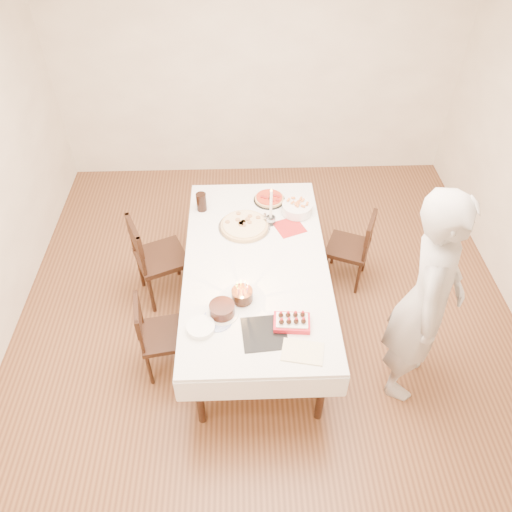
{
  "coord_description": "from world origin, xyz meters",
  "views": [
    {
      "loc": [
        -0.2,
        -2.83,
        3.52
      ],
      "look_at": [
        -0.1,
        0.03,
        0.82
      ],
      "focal_mm": 35.0,
      "sensor_mm": 36.0,
      "label": 1
    }
  ],
  "objects_px": {
    "cola_glass": "(201,202)",
    "birthday_cake": "(242,292)",
    "chair_left_savory": "(161,257)",
    "chair_right_savory": "(348,247)",
    "dining_table": "(256,294)",
    "pizza_pepperoni": "(269,199)",
    "chair_left_dessert": "(165,335)",
    "pizza_white": "(244,226)",
    "strawberry_box": "(292,322)",
    "taper_candle": "(271,206)",
    "person": "(427,301)",
    "layer_cake": "(222,310)",
    "pasta_bowl": "(297,208)"
  },
  "relations": [
    {
      "from": "person",
      "to": "pizza_pepperoni",
      "type": "xyz_separation_m",
      "value": [
        -1.02,
        1.41,
        -0.15
      ]
    },
    {
      "from": "person",
      "to": "taper_candle",
      "type": "height_order",
      "value": "person"
    },
    {
      "from": "cola_glass",
      "to": "birthday_cake",
      "type": "relative_size",
      "value": 1.08
    },
    {
      "from": "pizza_pepperoni",
      "to": "strawberry_box",
      "type": "distance_m",
      "value": 1.45
    },
    {
      "from": "chair_left_dessert",
      "to": "person",
      "type": "height_order",
      "value": "person"
    },
    {
      "from": "layer_cake",
      "to": "strawberry_box",
      "type": "height_order",
      "value": "layer_cake"
    },
    {
      "from": "pizza_white",
      "to": "cola_glass",
      "type": "bearing_deg",
      "value": 144.77
    },
    {
      "from": "person",
      "to": "pasta_bowl",
      "type": "relative_size",
      "value": 6.95
    },
    {
      "from": "taper_candle",
      "to": "strawberry_box",
      "type": "relative_size",
      "value": 1.47
    },
    {
      "from": "chair_left_dessert",
      "to": "pizza_white",
      "type": "relative_size",
      "value": 1.73
    },
    {
      "from": "pizza_pepperoni",
      "to": "strawberry_box",
      "type": "height_order",
      "value": "strawberry_box"
    },
    {
      "from": "chair_left_dessert",
      "to": "birthday_cake",
      "type": "distance_m",
      "value": 0.76
    },
    {
      "from": "chair_left_savory",
      "to": "dining_table",
      "type": "bearing_deg",
      "value": 130.97
    },
    {
      "from": "taper_candle",
      "to": "layer_cake",
      "type": "xyz_separation_m",
      "value": [
        -0.4,
        -1.01,
        -0.14
      ]
    },
    {
      "from": "taper_candle",
      "to": "dining_table",
      "type": "bearing_deg",
      "value": -106.71
    },
    {
      "from": "chair_left_savory",
      "to": "birthday_cake",
      "type": "bearing_deg",
      "value": 108.49
    },
    {
      "from": "layer_cake",
      "to": "strawberry_box",
      "type": "distance_m",
      "value": 0.5
    },
    {
      "from": "pizza_white",
      "to": "cola_glass",
      "type": "distance_m",
      "value": 0.46
    },
    {
      "from": "pizza_white",
      "to": "pasta_bowl",
      "type": "height_order",
      "value": "pasta_bowl"
    },
    {
      "from": "taper_candle",
      "to": "chair_left_dessert",
      "type": "bearing_deg",
      "value": -134.18
    },
    {
      "from": "chair_right_savory",
      "to": "pizza_white",
      "type": "xyz_separation_m",
      "value": [
        -0.96,
        -0.1,
        0.38
      ]
    },
    {
      "from": "person",
      "to": "pizza_pepperoni",
      "type": "relative_size",
      "value": 6.41
    },
    {
      "from": "chair_right_savory",
      "to": "strawberry_box",
      "type": "bearing_deg",
      "value": -95.89
    },
    {
      "from": "strawberry_box",
      "to": "pizza_pepperoni",
      "type": "bearing_deg",
      "value": 93.14
    },
    {
      "from": "pizza_pepperoni",
      "to": "chair_left_dessert",
      "type": "bearing_deg",
      "value": -125.63
    },
    {
      "from": "chair_left_savory",
      "to": "person",
      "type": "height_order",
      "value": "person"
    },
    {
      "from": "chair_right_savory",
      "to": "strawberry_box",
      "type": "xyz_separation_m",
      "value": [
        -0.65,
        -1.18,
        0.39
      ]
    },
    {
      "from": "cola_glass",
      "to": "pizza_pepperoni",
      "type": "bearing_deg",
      "value": 10.27
    },
    {
      "from": "cola_glass",
      "to": "birthday_cake",
      "type": "xyz_separation_m",
      "value": [
        0.34,
        -1.09,
        0.0
      ]
    },
    {
      "from": "layer_cake",
      "to": "birthday_cake",
      "type": "distance_m",
      "value": 0.2
    },
    {
      "from": "chair_right_savory",
      "to": "layer_cake",
      "type": "bearing_deg",
      "value": -114.09
    },
    {
      "from": "dining_table",
      "to": "chair_right_savory",
      "type": "bearing_deg",
      "value": 31.28
    },
    {
      "from": "chair_left_savory",
      "to": "taper_candle",
      "type": "xyz_separation_m",
      "value": [
        0.98,
        0.08,
        0.49
      ]
    },
    {
      "from": "chair_right_savory",
      "to": "chair_left_savory",
      "type": "bearing_deg",
      "value": -152.64
    },
    {
      "from": "pasta_bowl",
      "to": "taper_candle",
      "type": "distance_m",
      "value": 0.31
    },
    {
      "from": "pasta_bowl",
      "to": "pizza_white",
      "type": "bearing_deg",
      "value": -158.24
    },
    {
      "from": "taper_candle",
      "to": "cola_glass",
      "type": "bearing_deg",
      "value": 160.04
    },
    {
      "from": "dining_table",
      "to": "birthday_cake",
      "type": "height_order",
      "value": "birthday_cake"
    },
    {
      "from": "pizza_white",
      "to": "birthday_cake",
      "type": "xyz_separation_m",
      "value": [
        -0.03,
        -0.83,
        0.07
      ]
    },
    {
      "from": "strawberry_box",
      "to": "chair_right_savory",
      "type": "bearing_deg",
      "value": 61.23
    },
    {
      "from": "chair_left_dessert",
      "to": "person",
      "type": "relative_size",
      "value": 0.42
    },
    {
      "from": "chair_left_savory",
      "to": "layer_cake",
      "type": "distance_m",
      "value": 1.14
    },
    {
      "from": "chair_right_savory",
      "to": "pizza_pepperoni",
      "type": "xyz_separation_m",
      "value": [
        -0.73,
        0.27,
        0.38
      ]
    },
    {
      "from": "dining_table",
      "to": "taper_candle",
      "type": "bearing_deg",
      "value": 73.29
    },
    {
      "from": "dining_table",
      "to": "pizza_pepperoni",
      "type": "height_order",
      "value": "pizza_pepperoni"
    },
    {
      "from": "pizza_pepperoni",
      "to": "cola_glass",
      "type": "bearing_deg",
      "value": -169.73
    },
    {
      "from": "chair_right_savory",
      "to": "layer_cake",
      "type": "relative_size",
      "value": 3.36
    },
    {
      "from": "chair_left_savory",
      "to": "chair_right_savory",
      "type": "bearing_deg",
      "value": 160.96
    },
    {
      "from": "chair_left_dessert",
      "to": "dining_table",
      "type": "bearing_deg",
      "value": -159.58
    },
    {
      "from": "pizza_pepperoni",
      "to": "strawberry_box",
      "type": "bearing_deg",
      "value": -86.86
    }
  ]
}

